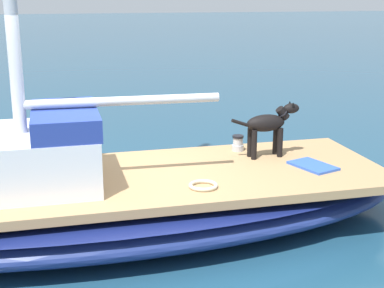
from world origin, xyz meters
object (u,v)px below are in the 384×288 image
object	(u,v)px
sailboat_main	(108,205)
deck_winch	(238,144)
dog_black	(269,125)
deck_towel	(313,166)
coiled_rope	(203,185)

from	to	relation	value
sailboat_main	deck_winch	distance (m)	2.00
deck_winch	dog_black	bearing A→B (deg)	-137.45
sailboat_main	deck_winch	size ratio (longest dim) A/B	34.85
sailboat_main	deck_towel	size ratio (longest dim) A/B	13.07
coiled_rope	sailboat_main	bearing A→B (deg)	62.43
deck_winch	deck_towel	bearing A→B (deg)	-141.76
dog_black	coiled_rope	distance (m)	1.52
sailboat_main	deck_winch	bearing A→B (deg)	-66.50
deck_winch	coiled_rope	size ratio (longest dim) A/B	0.65
dog_black	coiled_rope	size ratio (longest dim) A/B	2.90
coiled_rope	deck_towel	bearing A→B (deg)	-73.78
coiled_rope	deck_winch	bearing A→B (deg)	-30.87
dog_black	deck_winch	bearing A→B (deg)	42.55
deck_winch	coiled_rope	world-z (taller)	deck_winch
sailboat_main	deck_winch	xyz separation A→B (m)	(0.78, -1.80, 0.42)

